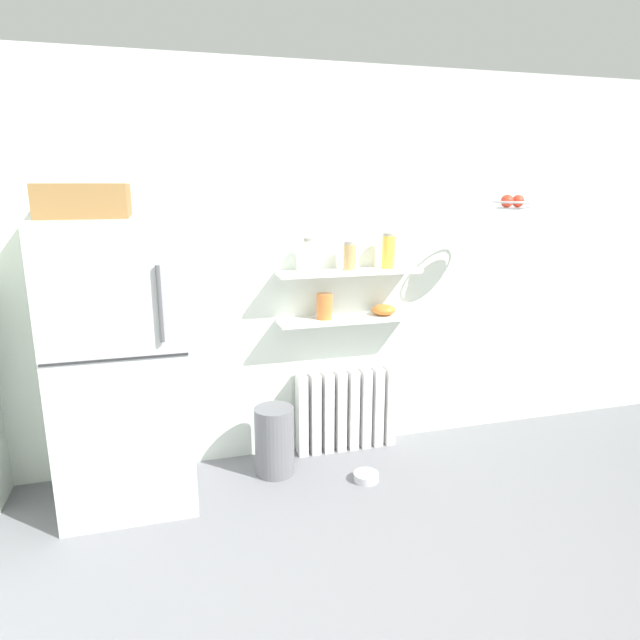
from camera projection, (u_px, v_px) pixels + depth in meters
name	position (u px, v px, depth m)	size (l,w,h in m)	color
ground_plane	(441.00, 579.00, 2.64)	(7.04, 7.04, 0.00)	slate
back_wall	(343.00, 267.00, 3.78)	(7.04, 0.10, 2.60)	silver
refrigerator	(121.00, 359.00, 3.14)	(0.74, 0.69, 1.86)	#B7BABF
radiator	(346.00, 410.00, 3.90)	(0.72, 0.12, 0.59)	white
wall_shelf_lower	(349.00, 319.00, 3.71)	(0.97, 0.22, 0.03)	white
wall_shelf_upper	(350.00, 272.00, 3.63)	(0.97, 0.22, 0.03)	white
storage_jar_0	(309.00, 255.00, 3.53)	(0.08, 0.08, 0.22)	silver
storage_jar_1	(350.00, 256.00, 3.60)	(0.08, 0.08, 0.19)	tan
storage_jar_2	(389.00, 251.00, 3.67)	(0.09, 0.09, 0.24)	yellow
vase	(324.00, 306.00, 3.64)	(0.11, 0.11, 0.17)	#CC7033
shelf_bowl	(384.00, 310.00, 3.76)	(0.16, 0.16, 0.07)	orange
trash_bin	(274.00, 441.00, 3.57)	(0.26, 0.26, 0.46)	slate
pet_food_bowl	(366.00, 477.00, 3.52)	(0.16, 0.16, 0.05)	#B7B7BC
hanging_fruit_basket	(513.00, 203.00, 3.52)	(0.27, 0.27, 0.09)	#B2B2B7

